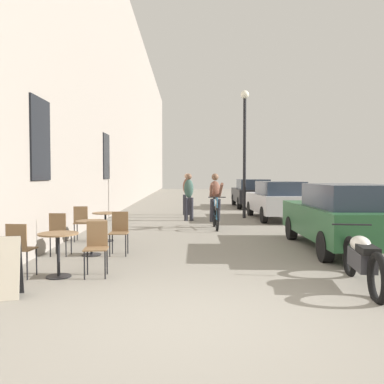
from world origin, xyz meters
TOP-DOWN VIEW (x-y plane):
  - ground_plane at (0.00, 0.00)m, footprint 88.00×88.00m
  - building_facade_left at (-3.45, 14.00)m, footprint 0.54×68.00m
  - cafe_table_near at (-2.25, 2.06)m, footprint 0.64×0.64m
  - cafe_chair_near_toward_street at (-2.84, 1.98)m, footprint 0.41×0.41m
  - cafe_chair_near_toward_wall at (-1.65, 2.14)m, footprint 0.41×0.41m
  - cafe_table_mid at (-2.13, 3.87)m, footprint 0.64×0.64m
  - cafe_chair_mid_toward_street at (-1.56, 3.94)m, footprint 0.38×0.38m
  - cafe_chair_mid_toward_wall at (-2.76, 3.79)m, footprint 0.40×0.40m
  - cafe_table_far at (-2.20, 5.67)m, footprint 0.64×0.64m
  - cafe_chair_far_toward_street at (-2.77, 5.59)m, footprint 0.40×0.40m
  - cyclist_on_bicycle at (0.75, 8.14)m, footprint 0.52×1.76m
  - pedestrian_near at (-0.07, 10.22)m, footprint 0.35×0.26m
  - pedestrian_mid at (-0.13, 12.34)m, footprint 0.34×0.24m
  - street_lamp at (2.09, 11.16)m, footprint 0.32×0.32m
  - parked_car_nearest at (3.29, 4.36)m, footprint 1.82×4.16m
  - parked_car_second at (3.25, 10.66)m, footprint 1.77×4.05m
  - parked_car_third at (3.22, 16.38)m, footprint 1.78×4.10m
  - parked_motorcycle at (2.45, 1.42)m, footprint 0.62×2.14m

SIDE VIEW (x-z plane):
  - ground_plane at x=0.00m, z-range 0.00..0.00m
  - parked_motorcycle at x=2.45m, z-range -0.05..0.86m
  - cafe_chair_near_toward_street at x=-2.84m, z-range 0.07..0.96m
  - cafe_chair_near_toward_wall at x=-1.65m, z-range 0.07..0.96m
  - cafe_chair_mid_toward_street at x=-1.56m, z-range 0.07..0.96m
  - cafe_chair_mid_toward_wall at x=-2.76m, z-range 0.07..0.96m
  - cafe_chair_far_toward_street at x=-2.77m, z-range 0.07..0.96m
  - cafe_table_near at x=-2.25m, z-range 0.16..0.88m
  - cafe_table_mid at x=-2.13m, z-range 0.16..0.88m
  - cafe_table_far at x=-2.20m, z-range 0.16..0.88m
  - parked_car_second at x=3.25m, z-range 0.03..1.45m
  - parked_car_third at x=3.22m, z-range 0.03..1.47m
  - parked_car_nearest at x=3.29m, z-range 0.03..1.49m
  - cyclist_on_bicycle at x=0.75m, z-range -0.06..1.68m
  - pedestrian_near at x=-0.07m, z-range 0.11..1.83m
  - pedestrian_mid at x=-0.13m, z-range 0.11..1.84m
  - street_lamp at x=2.09m, z-range 0.66..5.56m
  - building_facade_left at x=-3.45m, z-range 0.00..11.10m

